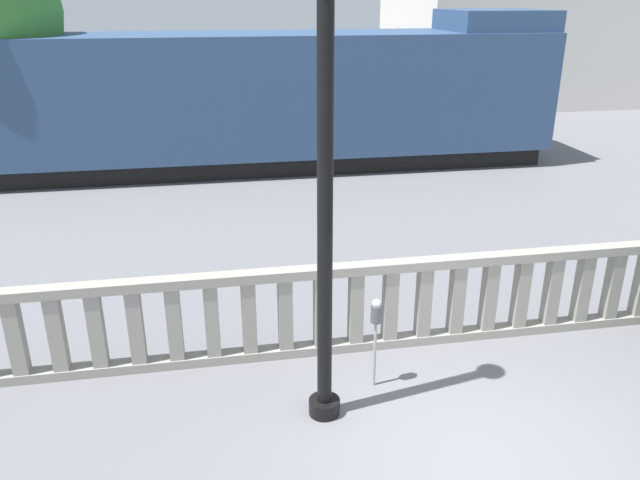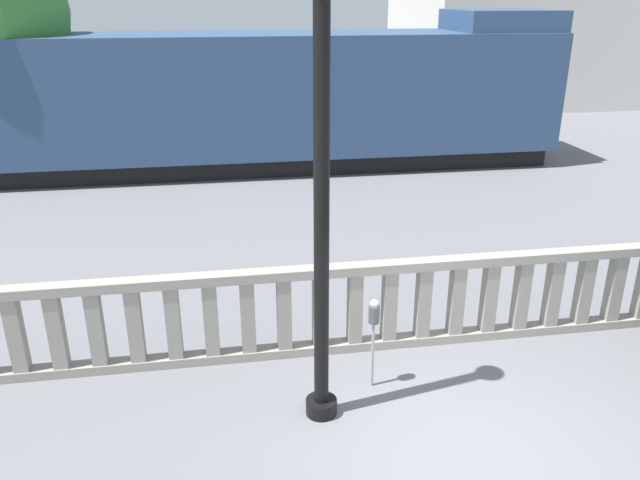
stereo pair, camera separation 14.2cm
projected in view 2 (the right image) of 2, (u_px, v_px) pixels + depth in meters
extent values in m
plane|color=slate|center=(468.00, 459.00, 7.17)|extent=(160.00, 160.00, 0.00)
cube|color=gray|center=(404.00, 340.00, 9.48)|extent=(17.78, 0.24, 0.14)
cube|color=gray|center=(408.00, 265.00, 9.03)|extent=(17.78, 0.24, 0.14)
cube|color=gray|center=(16.00, 334.00, 8.42)|extent=(0.20, 0.20, 1.10)
cube|color=gray|center=(56.00, 331.00, 8.50)|extent=(0.20, 0.20, 1.10)
cube|color=gray|center=(96.00, 328.00, 8.58)|extent=(0.20, 0.20, 1.10)
cube|color=gray|center=(135.00, 325.00, 8.66)|extent=(0.20, 0.20, 1.10)
cube|color=gray|center=(173.00, 322.00, 8.74)|extent=(0.20, 0.20, 1.10)
cube|color=gray|center=(211.00, 319.00, 8.82)|extent=(0.20, 0.20, 1.10)
cube|color=gray|center=(248.00, 316.00, 8.90)|extent=(0.20, 0.20, 1.10)
cube|color=gray|center=(284.00, 313.00, 8.98)|extent=(0.20, 0.20, 1.10)
cube|color=gray|center=(320.00, 311.00, 9.06)|extent=(0.20, 0.20, 1.10)
cube|color=gray|center=(355.00, 308.00, 9.14)|extent=(0.20, 0.20, 1.10)
cube|color=gray|center=(389.00, 305.00, 9.22)|extent=(0.20, 0.20, 1.10)
cube|color=gray|center=(423.00, 302.00, 9.30)|extent=(0.20, 0.20, 1.10)
cube|color=gray|center=(456.00, 300.00, 9.37)|extent=(0.20, 0.20, 1.10)
cube|color=gray|center=(489.00, 297.00, 9.45)|extent=(0.20, 0.20, 1.10)
cube|color=gray|center=(521.00, 295.00, 9.53)|extent=(0.20, 0.20, 1.10)
cube|color=gray|center=(553.00, 292.00, 9.61)|extent=(0.20, 0.20, 1.10)
cube|color=gray|center=(584.00, 290.00, 9.69)|extent=(0.20, 0.20, 1.10)
cube|color=gray|center=(614.00, 287.00, 9.77)|extent=(0.20, 0.20, 1.10)
cylinder|color=black|center=(321.00, 406.00, 7.92)|extent=(0.40, 0.40, 0.20)
cylinder|color=black|center=(322.00, 221.00, 6.99)|extent=(0.18, 0.18, 4.81)
cylinder|color=#99999E|center=(373.00, 354.00, 8.34)|extent=(0.04, 0.04, 0.97)
cylinder|color=#4C4C51|center=(374.00, 314.00, 8.11)|extent=(0.15, 0.15, 0.24)
sphere|color=#B2B7BC|center=(374.00, 304.00, 8.06)|extent=(0.12, 0.12, 0.12)
cube|color=black|center=(228.00, 160.00, 18.94)|extent=(19.37, 2.55, 0.55)
cube|color=navy|center=(224.00, 94.00, 18.21)|extent=(19.76, 3.19, 3.38)
cube|color=navy|center=(502.00, 20.00, 18.76)|extent=(2.96, 2.87, 0.60)
cylinder|color=#4C3823|center=(2.00, 127.00, 17.91)|extent=(0.25, 0.25, 2.81)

